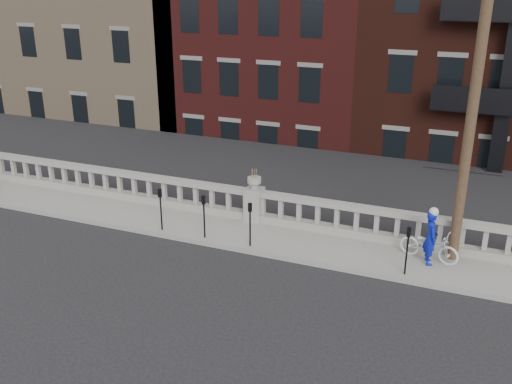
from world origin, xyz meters
TOP-DOWN VIEW (x-y plane):
  - ground at (0.00, 0.00)m, footprint 120.00×120.00m
  - sidewalk at (0.00, 3.00)m, footprint 32.00×2.20m
  - balustrade at (0.00, 3.95)m, footprint 28.00×0.34m
  - planter_pedestal at (0.00, 3.95)m, footprint 0.55×0.55m
  - lower_level at (0.56, 23.04)m, footprint 80.00×44.00m
  - utility_pole at (6.20, 3.60)m, footprint 1.60×0.28m
  - parking_meter_a at (-2.39, 2.15)m, footprint 0.10×0.09m
  - parking_meter_b at (-0.89, 2.15)m, footprint 0.10×0.09m
  - parking_meter_c at (0.61, 2.15)m, footprint 0.10×0.09m
  - parking_meter_d at (5.10, 2.15)m, footprint 0.10×0.09m
  - bicycle at (5.57, 3.24)m, footprint 1.76×0.94m
  - cyclist at (5.60, 3.04)m, footprint 0.52×0.65m

SIDE VIEW (x-z plane):
  - ground at x=0.00m, z-range 0.00..0.00m
  - sidewalk at x=0.00m, z-range 0.00..0.15m
  - bicycle at x=5.57m, z-range 0.15..1.03m
  - balustrade at x=0.00m, z-range 0.13..1.16m
  - planter_pedestal at x=0.00m, z-range -0.05..1.71m
  - cyclist at x=5.60m, z-range 0.15..1.71m
  - parking_meter_a at x=-2.39m, z-range 0.32..1.68m
  - parking_meter_b at x=-0.89m, z-range 0.32..1.68m
  - parking_meter_c at x=0.61m, z-range 0.32..1.68m
  - parking_meter_d at x=5.10m, z-range 0.32..1.68m
  - lower_level at x=0.56m, z-range -7.77..13.03m
  - utility_pole at x=6.20m, z-range 0.24..10.24m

